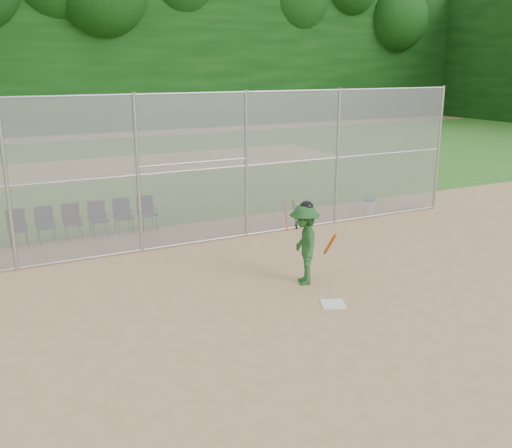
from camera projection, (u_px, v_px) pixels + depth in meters
name	position (u px, v px, depth m)	size (l,w,h in m)	color
ground	(314.00, 308.00, 11.25)	(100.00, 100.00, 0.00)	tan
grass_strip	(103.00, 168.00, 26.64)	(100.00, 100.00, 0.00)	#2E7021
dirt_patch_far	(103.00, 168.00, 26.64)	(24.00, 24.00, 0.00)	tan
backstop_fence	(212.00, 166.00, 14.97)	(16.09, 0.09, 4.00)	gray
treeline	(85.00, 46.00, 26.88)	(81.00, 60.00, 11.00)	black
home_plate	(333.00, 304.00, 11.40)	(0.46, 0.46, 0.02)	white
batter_at_plate	(304.00, 244.00, 12.31)	(1.04, 1.37, 1.86)	#205121
water_cooler	(369.00, 206.00, 18.45)	(0.36, 0.36, 0.46)	white
spare_bats	(295.00, 215.00, 16.66)	(0.66, 0.35, 0.83)	#D84C14
chair_1	(18.00, 229.00, 14.97)	(0.54, 0.52, 0.96)	#0F1637
chair_2	(46.00, 225.00, 15.28)	(0.54, 0.52, 0.96)	#0F1637
chair_3	(73.00, 222.00, 15.60)	(0.54, 0.52, 0.96)	#0F1637
chair_4	(99.00, 219.00, 15.91)	(0.54, 0.52, 0.96)	#0F1637
chair_5	(124.00, 216.00, 16.22)	(0.54, 0.52, 0.96)	#0F1637
chair_6	(148.00, 213.00, 16.53)	(0.54, 0.52, 0.96)	#0F1637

